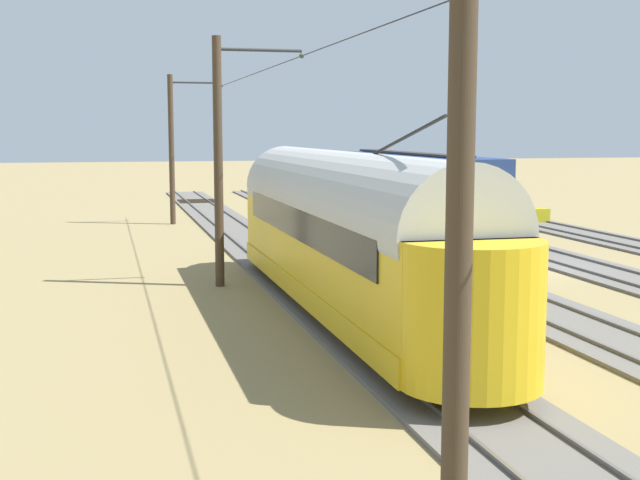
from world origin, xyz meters
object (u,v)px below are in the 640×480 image
catenary_pole_foreground (173,147)px  track_end_bumper (532,216)px  vintage_streetcar (346,230)px  catenary_pole_mid_far (466,214)px  catenary_pole_mid_near (221,158)px  coach_adjacent (408,201)px

catenary_pole_foreground → track_end_bumper: 18.98m
vintage_streetcar → catenary_pole_mid_far: 13.71m
vintage_streetcar → catenary_pole_mid_near: bearing=-63.2°
catenary_pole_mid_near → catenary_pole_foreground: bearing=-90.0°
catenary_pole_foreground → track_end_bumper: size_ratio=4.27×
coach_adjacent → catenary_pole_mid_far: bearing=71.3°
catenary_pole_mid_near → catenary_pole_mid_far: size_ratio=1.00×
catenary_pole_mid_far → track_end_bumper: bearing=-119.2°
catenary_pole_foreground → catenary_pole_mid_far: 36.87m
vintage_streetcar → track_end_bumper: (-15.50, -19.00, -1.87)m
catenary_pole_mid_near → track_end_bumper: size_ratio=4.27×
vintage_streetcar → catenary_pole_mid_far: bearing=79.1°
coach_adjacent → catenary_pole_mid_near: bearing=29.5°
catenary_pole_foreground → catenary_pole_mid_near: (0.00, 18.44, 0.00)m
track_end_bumper → vintage_streetcar: bearing=50.8°
coach_adjacent → catenary_pole_foreground: bearing=-61.2°
catenary_pole_mid_far → catenary_pole_mid_near: bearing=-90.0°
coach_adjacent → catenary_pole_mid_far: (7.73, 22.81, 1.84)m
coach_adjacent → track_end_bumper: (-10.34, -9.55, -1.76)m
track_end_bumper → catenary_pole_mid_near: bearing=37.6°
coach_adjacent → catenary_pole_foreground: (7.73, -14.07, 1.84)m
catenary_pole_foreground → catenary_pole_mid_far: size_ratio=1.00×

